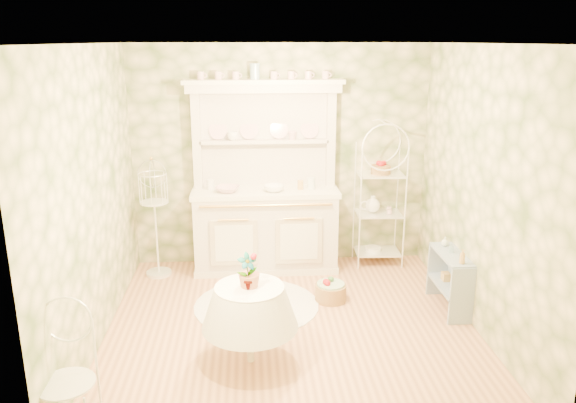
{
  "coord_description": "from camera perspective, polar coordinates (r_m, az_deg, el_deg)",
  "views": [
    {
      "loc": [
        -0.39,
        -4.96,
        2.73
      ],
      "look_at": [
        0.0,
        0.5,
        1.15
      ],
      "focal_mm": 35.0,
      "sensor_mm": 36.0,
      "label": 1
    }
  ],
  "objects": [
    {
      "name": "wall_left",
      "position": [
        5.34,
        -19.26,
        0.19
      ],
      "size": [
        3.6,
        3.6,
        0.0
      ],
      "primitive_type": "plane",
      "color": "beige",
      "rests_on": "floor"
    },
    {
      "name": "kitchen_dresser",
      "position": [
        6.67,
        -2.34,
        2.35
      ],
      "size": [
        1.87,
        0.61,
        2.29
      ],
      "primitive_type": "cube",
      "color": "silver",
      "rests_on": "floor"
    },
    {
      "name": "bottle_amber",
      "position": [
        5.78,
        17.29,
        -5.43
      ],
      "size": [
        0.08,
        0.08,
        0.15
      ],
      "primitive_type": "imported",
      "rotation": [
        0.0,
        0.0,
        0.41
      ],
      "color": "tan",
      "rests_on": "side_shelf"
    },
    {
      "name": "floor_basket",
      "position": [
        6.18,
        4.35,
        -9.05
      ],
      "size": [
        0.35,
        0.35,
        0.22
      ],
      "primitive_type": "cylinder",
      "rotation": [
        0.0,
        0.0,
        0.06
      ],
      "color": "#A47A47",
      "rests_on": "floor"
    },
    {
      "name": "floor",
      "position": [
        5.67,
        0.37,
        -12.66
      ],
      "size": [
        3.6,
        3.6,
        0.0
      ],
      "primitive_type": "plane",
      "color": "tan",
      "rests_on": "ground"
    },
    {
      "name": "potted_geranium",
      "position": [
        4.73,
        -4.12,
        -7.37
      ],
      "size": [
        0.19,
        0.16,
        0.32
      ],
      "primitive_type": "imported",
      "rotation": [
        0.0,
        0.0,
        0.31
      ],
      "color": "#3F7238",
      "rests_on": "round_table"
    },
    {
      "name": "cup_right",
      "position": [
        6.75,
        0.44,
        6.56
      ],
      "size": [
        0.14,
        0.14,
        0.1
      ],
      "primitive_type": "imported",
      "rotation": [
        0.0,
        0.0,
        -0.43
      ],
      "color": "white",
      "rests_on": "kitchen_dresser"
    },
    {
      "name": "bowl_white",
      "position": [
        6.61,
        -1.44,
        1.09
      ],
      "size": [
        0.29,
        0.29,
        0.08
      ],
      "primitive_type": "imported",
      "rotation": [
        0.0,
        0.0,
        0.23
      ],
      "color": "white",
      "rests_on": "kitchen_dresser"
    },
    {
      "name": "cafe_chair",
      "position": [
        4.37,
        -21.57,
        -17.47
      ],
      "size": [
        0.37,
        0.37,
        0.78
      ],
      "primitive_type": "cube",
      "rotation": [
        0.0,
        0.0,
        -0.04
      ],
      "color": "white",
      "rests_on": "floor"
    },
    {
      "name": "lace_rug",
      "position": [
        6.1,
        -3.22,
        -10.46
      ],
      "size": [
        1.54,
        1.54,
        0.01
      ],
      "primitive_type": "cylinder",
      "rotation": [
        0.0,
        0.0,
        0.17
      ],
      "color": "white",
      "rests_on": "floor"
    },
    {
      "name": "birdcage_stand",
      "position": [
        6.78,
        -13.32,
        -1.98
      ],
      "size": [
        0.36,
        0.36,
        1.35
      ],
      "primitive_type": "cube",
      "rotation": [
        0.0,
        0.0,
        0.13
      ],
      "color": "white",
      "rests_on": "floor"
    },
    {
      "name": "round_table",
      "position": [
        4.98,
        -3.87,
        -12.24
      ],
      "size": [
        0.77,
        0.77,
        0.74
      ],
      "primitive_type": "cylinder",
      "rotation": [
        0.0,
        0.0,
        -0.16
      ],
      "color": "white",
      "rests_on": "floor"
    },
    {
      "name": "bottle_glass",
      "position": [
        6.22,
        15.65,
        -4.08
      ],
      "size": [
        0.09,
        0.09,
        0.1
      ],
      "primitive_type": "imported",
      "rotation": [
        0.0,
        0.0,
        -0.23
      ],
      "color": "silver",
      "rests_on": "side_shelf"
    },
    {
      "name": "side_shelf",
      "position": [
        6.14,
        16.13,
        -7.67
      ],
      "size": [
        0.37,
        0.78,
        0.64
      ],
      "primitive_type": "cube",
      "rotation": [
        0.0,
        0.0,
        0.13
      ],
      "color": "#8DA0B6",
      "rests_on": "floor"
    },
    {
      "name": "wall_right",
      "position": [
        5.59,
        19.12,
        0.91
      ],
      "size": [
        3.6,
        3.6,
        0.0
      ],
      "primitive_type": "plane",
      "color": "beige",
      "rests_on": "floor"
    },
    {
      "name": "bowl_floral",
      "position": [
        6.63,
        -6.15,
        1.04
      ],
      "size": [
        0.33,
        0.33,
        0.07
      ],
      "primitive_type": "imported",
      "rotation": [
        0.0,
        0.0,
        -0.2
      ],
      "color": "white",
      "rests_on": "kitchen_dresser"
    },
    {
      "name": "bakers_rack",
      "position": [
        6.98,
        9.31,
        1.21
      ],
      "size": [
        0.62,
        0.45,
        1.92
      ],
      "primitive_type": "cube",
      "rotation": [
        0.0,
        0.0,
        -0.05
      ],
      "color": "white",
      "rests_on": "floor"
    },
    {
      "name": "bottle_blue",
      "position": [
        6.05,
        16.25,
        -4.65
      ],
      "size": [
        0.05,
        0.05,
        0.1
      ],
      "primitive_type": "imported",
      "rotation": [
        0.0,
        0.0,
        -0.19
      ],
      "color": "#8BAEBD",
      "rests_on": "side_shelf"
    },
    {
      "name": "cup_left",
      "position": [
        6.73,
        -5.62,
        6.46
      ],
      "size": [
        0.13,
        0.13,
        0.1
      ],
      "primitive_type": "imported",
      "rotation": [
        0.0,
        0.0,
        -0.02
      ],
      "color": "white",
      "rests_on": "kitchen_dresser"
    },
    {
      "name": "wall_back",
      "position": [
        6.91,
        -0.77,
        4.59
      ],
      "size": [
        3.6,
        3.6,
        0.0
      ],
      "primitive_type": "plane",
      "color": "beige",
      "rests_on": "floor"
    },
    {
      "name": "ceiling",
      "position": [
        4.97,
        0.43,
        15.76
      ],
      "size": [
        3.6,
        3.6,
        0.0
      ],
      "primitive_type": "plane",
      "color": "white",
      "rests_on": "floor"
    },
    {
      "name": "wall_front",
      "position": [
        3.47,
        2.72,
        -7.38
      ],
      "size": [
        3.6,
        3.6,
        0.0
      ],
      "primitive_type": "plane",
      "color": "beige",
      "rests_on": "floor"
    }
  ]
}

